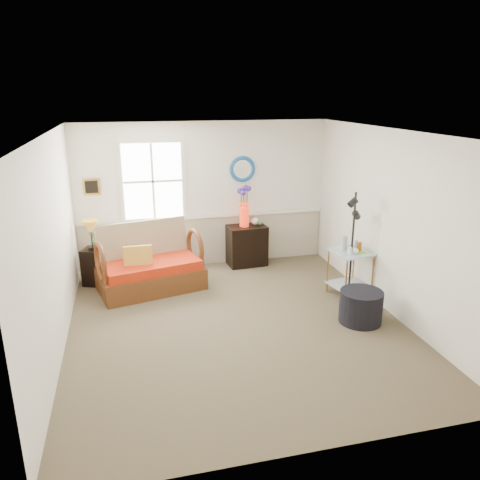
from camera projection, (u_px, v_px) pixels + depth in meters
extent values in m
cube|color=brown|center=(237.00, 324.00, 6.47)|extent=(4.50, 5.00, 0.01)
cube|color=white|center=(236.00, 133.00, 5.68)|extent=(4.50, 5.00, 0.01)
cube|color=white|center=(204.00, 195.00, 8.39)|extent=(4.50, 0.01, 2.60)
cube|color=white|center=(309.00, 323.00, 3.76)|extent=(4.50, 0.01, 2.60)
cube|color=white|center=(53.00, 248.00, 5.56)|extent=(0.01, 5.00, 2.60)
cube|color=white|center=(392.00, 224.00, 6.59)|extent=(0.01, 5.00, 2.60)
cube|color=tan|center=(206.00, 241.00, 8.63)|extent=(4.46, 0.02, 0.90)
cube|color=white|center=(205.00, 216.00, 8.48)|extent=(4.46, 0.04, 0.06)
cube|color=#BA8F33|center=(91.00, 187.00, 7.86)|extent=(0.28, 0.03, 0.28)
torus|color=#1867A3|center=(242.00, 169.00, 8.40)|extent=(0.47, 0.07, 0.47)
imported|color=#446C35|center=(101.00, 241.00, 7.60)|extent=(0.49, 0.50, 0.29)
cylinder|color=black|center=(361.00, 307.00, 6.49)|extent=(0.68, 0.68, 0.46)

